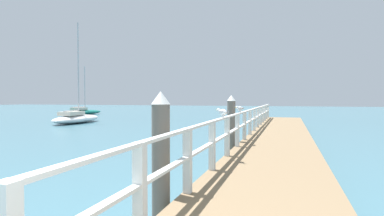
% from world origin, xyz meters
% --- Properties ---
extents(pier_deck, '(2.41, 24.67, 0.51)m').
position_xyz_m(pier_deck, '(0.00, 12.34, 0.26)').
color(pier_deck, '#846B4C').
rests_on(pier_deck, ground_plane).
extents(pier_railing, '(0.12, 23.19, 1.01)m').
position_xyz_m(pier_railing, '(-1.12, 12.34, 1.14)').
color(pier_railing, silver).
rests_on(pier_railing, pier_deck).
extents(dock_piling_near, '(0.29, 0.29, 2.09)m').
position_xyz_m(dock_piling_near, '(-1.50, 3.94, 1.05)').
color(dock_piling_near, '#6B6056').
rests_on(dock_piling_near, ground_plane).
extents(dock_piling_far, '(0.29, 0.29, 2.09)m').
position_xyz_m(dock_piling_far, '(-1.50, 10.17, 1.05)').
color(dock_piling_far, '#6B6056').
rests_on(dock_piling_far, ground_plane).
extents(seagull_foreground, '(0.37, 0.36, 0.21)m').
position_xyz_m(seagull_foreground, '(-1.13, 6.84, 1.66)').
color(seagull_foreground, white).
rests_on(seagull_foreground, pier_railing).
extents(seagull_background, '(0.24, 0.46, 0.21)m').
position_xyz_m(seagull_background, '(-1.13, 9.52, 1.66)').
color(seagull_background, white).
rests_on(seagull_background, pier_railing).
extents(boat_0, '(2.32, 5.81, 7.99)m').
position_xyz_m(boat_0, '(-15.76, 20.91, 0.40)').
color(boat_0, white).
rests_on(boat_0, ground_plane).
extents(boat_1, '(3.17, 5.21, 5.77)m').
position_xyz_m(boat_1, '(-23.25, 32.10, 0.36)').
color(boat_1, '#197266').
rests_on(boat_1, ground_plane).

